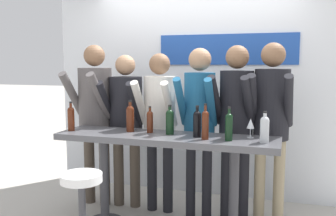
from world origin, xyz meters
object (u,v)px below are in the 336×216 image
(person_center_left, at_px, (159,114))
(wine_bottle_5, at_px, (197,123))
(wine_bottle_0, at_px, (130,117))
(wine_bottle_4, at_px, (229,125))
(tasting_table, at_px, (165,153))
(wine_bottle_1, at_px, (170,121))
(person_left, at_px, (126,114))
(wine_glass_0, at_px, (251,124))
(wine_bottle_3, at_px, (71,117))
(bar_stool, at_px, (82,203))
(wine_bottle_7, at_px, (205,123))
(wine_bottle_2, at_px, (265,128))
(wine_bottle_6, at_px, (150,121))
(person_center, at_px, (199,112))
(person_right, at_px, (271,112))
(person_far_left, at_px, (95,107))
(person_center_right, at_px, (236,112))

(person_center_left, relative_size, wine_bottle_5, 5.89)
(wine_bottle_0, relative_size, wine_bottle_4, 1.04)
(tasting_table, bearing_deg, wine_bottle_1, 65.62)
(person_left, relative_size, wine_glass_0, 9.71)
(wine_glass_0, bearing_deg, person_center_left, 161.47)
(wine_bottle_1, relative_size, wine_bottle_3, 0.96)
(bar_stool, distance_m, wine_bottle_1, 1.10)
(wine_bottle_3, relative_size, wine_bottle_7, 0.91)
(wine_bottle_2, distance_m, wine_bottle_6, 1.11)
(person_center_left, xyz_separation_m, wine_bottle_0, (-0.17, -0.38, 0.01))
(person_center, distance_m, wine_bottle_2, 0.84)
(wine_glass_0, bearing_deg, wine_bottle_3, -173.80)
(person_right, xyz_separation_m, wine_bottle_6, (-1.13, -0.41, -0.08))
(wine_bottle_7, relative_size, wine_glass_0, 1.82)
(wine_bottle_5, relative_size, wine_bottle_7, 0.91)
(person_far_left, distance_m, person_left, 0.37)
(bar_stool, height_order, wine_glass_0, wine_glass_0)
(person_right, distance_m, wine_glass_0, 0.41)
(wine_bottle_5, relative_size, wine_glass_0, 1.66)
(wine_bottle_4, bearing_deg, person_center_left, 147.37)
(wine_bottle_2, distance_m, wine_bottle_5, 0.61)
(person_center_right, relative_size, wine_bottle_1, 6.38)
(wine_glass_0, bearing_deg, person_center, 151.37)
(wine_bottle_1, distance_m, wine_bottle_3, 1.01)
(wine_bottle_1, relative_size, wine_bottle_7, 0.88)
(person_far_left, xyz_separation_m, person_center_right, (1.58, 0.04, -0.01))
(tasting_table, height_order, wine_bottle_6, wine_bottle_6)
(person_center_left, distance_m, wine_bottle_4, 0.98)
(bar_stool, xyz_separation_m, wine_bottle_4, (1.10, 0.63, 0.61))
(person_center_right, distance_m, wine_glass_0, 0.40)
(wine_bottle_1, distance_m, wine_bottle_2, 0.89)
(person_center, height_order, wine_bottle_1, person_center)
(tasting_table, height_order, wine_bottle_1, wine_bottle_1)
(tasting_table, bearing_deg, wine_bottle_6, 157.22)
(person_right, xyz_separation_m, wine_glass_0, (-0.16, -0.37, -0.07))
(wine_bottle_2, xyz_separation_m, wine_bottle_6, (-1.10, 0.14, -0.01))
(tasting_table, distance_m, wine_bottle_6, 0.35)
(wine_bottle_2, bearing_deg, person_center, 144.76)
(wine_bottle_2, height_order, wine_bottle_4, wine_bottle_4)
(person_center_left, relative_size, wine_bottle_3, 5.88)
(person_right, distance_m, wine_bottle_3, 2.00)
(wine_bottle_0, distance_m, wine_bottle_7, 0.81)
(tasting_table, height_order, wine_bottle_3, wine_bottle_3)
(bar_stool, relative_size, person_center_right, 0.40)
(bar_stool, xyz_separation_m, person_center, (0.72, 1.12, 0.64))
(person_far_left, xyz_separation_m, wine_bottle_2, (1.90, -0.50, -0.06))
(person_left, xyz_separation_m, wine_bottle_4, (1.24, -0.56, 0.02))
(wine_bottle_4, height_order, wine_bottle_5, wine_bottle_4)
(wine_bottle_0, height_order, wine_bottle_7, wine_bottle_7)
(person_right, xyz_separation_m, wine_bottle_1, (-0.92, -0.43, -0.06))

